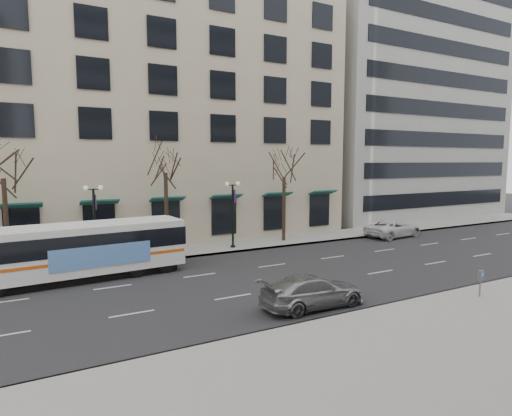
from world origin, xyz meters
TOP-DOWN VIEW (x-y plane):
  - ground at (0.00, 0.00)m, footprint 160.00×160.00m
  - sidewalk_far at (5.00, 9.00)m, footprint 80.00×4.00m
  - building_hotel at (-2.00, 21.00)m, footprint 40.00×20.00m
  - building_office at (32.00, 21.00)m, footprint 25.00×20.00m
  - tree_far_left at (-10.00, 8.80)m, footprint 3.60×3.60m
  - tree_far_mid at (0.00, 8.80)m, footprint 3.60×3.60m
  - tree_far_right at (10.00, 8.80)m, footprint 3.60×3.60m
  - lamp_post_left at (-4.99, 8.20)m, footprint 1.22×0.45m
  - lamp_post_right at (5.01, 8.20)m, footprint 1.22×0.45m
  - city_bus at (-6.32, 4.64)m, footprint 12.13×3.51m
  - silver_car at (2.64, -5.38)m, footprint 5.15×2.12m
  - white_pickup at (19.94, 6.20)m, footprint 5.81×3.15m
  - pay_station at (10.49, -8.47)m, footprint 0.28×0.19m

SIDE VIEW (x-z plane):
  - ground at x=0.00m, z-range 0.00..0.00m
  - sidewalk_far at x=5.00m, z-range 0.00..0.15m
  - silver_car at x=2.64m, z-range 0.00..1.49m
  - white_pickup at x=19.94m, z-range 0.00..1.55m
  - pay_station at x=10.49m, z-range 0.44..1.75m
  - city_bus at x=-6.32m, z-range 0.15..3.40m
  - lamp_post_left at x=-4.99m, z-range 0.34..5.55m
  - lamp_post_right at x=5.01m, z-range 0.34..5.55m
  - tree_far_right at x=10.00m, z-range 2.39..10.45m
  - tree_far_left at x=-10.00m, z-range 2.53..10.87m
  - tree_far_mid at x=0.00m, z-range 2.63..11.18m
  - building_hotel at x=-2.00m, z-range 0.00..24.00m
  - building_office at x=32.00m, z-range 0.00..35.00m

